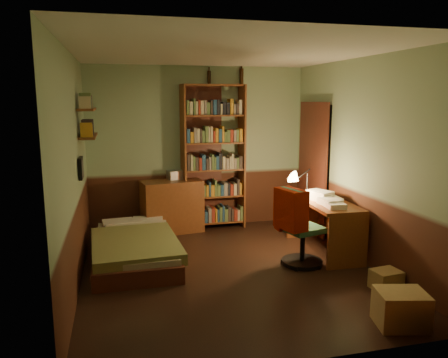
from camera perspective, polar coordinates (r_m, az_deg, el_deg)
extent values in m
cube|color=black|center=(5.51, 0.64, -11.89)|extent=(3.50, 4.00, 0.02)
cube|color=silver|center=(5.13, 0.70, 16.32)|extent=(3.50, 4.00, 0.02)
cube|color=#93B088|center=(7.11, -3.40, 4.06)|extent=(3.50, 0.02, 2.60)
cube|color=#93B088|center=(5.02, -19.16, 0.89)|extent=(0.02, 4.00, 2.60)
cube|color=#93B088|center=(5.85, 17.60, 2.24)|extent=(0.02, 4.00, 2.60)
cube|color=#93B088|center=(3.29, 9.48, -3.42)|extent=(3.50, 0.02, 2.60)
cube|color=black|center=(7.01, 11.68, 1.29)|extent=(0.06, 0.90, 2.00)
cube|color=#4A1F15|center=(6.99, 11.43, 1.28)|extent=(0.02, 0.98, 2.08)
cube|color=olive|center=(5.87, -11.60, -7.70)|extent=(1.01, 1.88, 0.56)
cube|color=brown|center=(6.96, -6.81, -3.57)|extent=(0.99, 0.62, 0.83)
cube|color=#B2B2B7|center=(6.99, -6.27, 0.57)|extent=(0.30, 0.26, 0.14)
cube|color=brown|center=(7.01, -1.43, 2.80)|extent=(1.01, 0.40, 2.31)
cylinder|color=black|center=(7.06, -1.95, 13.10)|extent=(0.07, 0.07, 0.21)
cylinder|color=black|center=(7.19, 2.29, 13.22)|extent=(0.08, 0.08, 0.25)
cube|color=brown|center=(6.20, 12.87, -5.99)|extent=(0.60, 1.37, 0.72)
cube|color=silver|center=(6.10, 12.38, -2.10)|extent=(0.35, 0.39, 0.13)
cone|color=black|center=(6.13, 10.84, 0.44)|extent=(0.24, 0.24, 0.64)
cube|color=#2E603C|center=(5.61, 10.31, -5.76)|extent=(0.64, 0.59, 1.07)
cube|color=#AF1C00|center=(5.43, 9.50, 2.22)|extent=(0.35, 0.47, 0.50)
cube|color=brown|center=(6.07, -17.29, 5.38)|extent=(0.20, 0.90, 0.03)
cube|color=brown|center=(6.05, -17.46, 8.68)|extent=(0.20, 0.90, 0.03)
cube|color=black|center=(5.62, -18.19, 1.37)|extent=(0.04, 0.32, 0.26)
cube|color=#A1824A|center=(4.52, 22.11, -15.43)|extent=(0.51, 0.45, 0.33)
cube|color=#A1824A|center=(5.28, 20.41, -12.22)|extent=(0.33, 0.28, 0.21)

